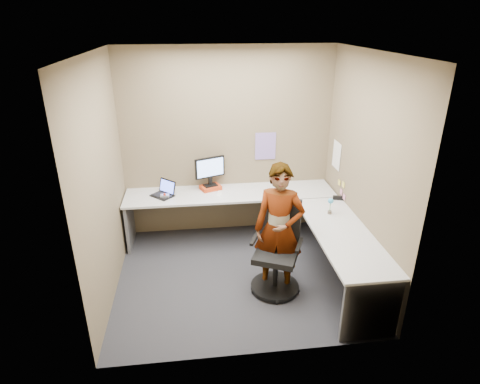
{
  "coord_description": "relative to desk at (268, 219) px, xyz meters",
  "views": [
    {
      "loc": [
        -0.5,
        -4.22,
        3.02
      ],
      "look_at": [
        0.05,
        0.25,
        1.05
      ],
      "focal_mm": 30.0,
      "sensor_mm": 36.0,
      "label": 1
    }
  ],
  "objects": [
    {
      "name": "wall_left",
      "position": [
        -1.94,
        -0.39,
        0.76
      ],
      "size": [
        0.0,
        2.7,
        2.7
      ],
      "primitive_type": "plane",
      "rotation": [
        1.57,
        0.0,
        1.57
      ],
      "color": "brown",
      "rests_on": "ground"
    },
    {
      "name": "laptop",
      "position": [
        -1.36,
        0.61,
        0.2
      ],
      "size": [
        0.38,
        0.38,
        0.21
      ],
      "rotation": [
        0.0,
        0.0,
        -0.77
      ],
      "color": "black",
      "rests_on": "desk"
    },
    {
      "name": "ground",
      "position": [
        -0.44,
        -0.39,
        -0.59
      ],
      "size": [
        3.0,
        3.0,
        0.0
      ],
      "primitive_type": "plane",
      "color": "#242429",
      "rests_on": "ground"
    },
    {
      "name": "paper_ream",
      "position": [
        -0.71,
        0.74,
        0.17
      ],
      "size": [
        0.33,
        0.29,
        0.06
      ],
      "primitive_type": "cube",
      "rotation": [
        0.0,
        0.0,
        0.37
      ],
      "color": "#B73512",
      "rests_on": "desk"
    },
    {
      "name": "flower",
      "position": [
        0.75,
        -0.23,
        0.28
      ],
      "size": [
        0.07,
        0.07,
        0.22
      ],
      "color": "brown",
      "rests_on": "desk"
    },
    {
      "name": "sticky_note_a",
      "position": [
        1.05,
        0.16,
        0.36
      ],
      "size": [
        0.01,
        0.07,
        0.07
      ],
      "primitive_type": "cube",
      "color": "#F2E059",
      "rests_on": "wall_right"
    },
    {
      "name": "sticky_note_d",
      "position": [
        1.05,
        0.31,
        0.33
      ],
      "size": [
        0.01,
        0.07,
        0.07
      ],
      "primitive_type": "cube",
      "color": "#F2E059",
      "rests_on": "wall_right"
    },
    {
      "name": "calendar_purple",
      "position": [
        0.11,
        0.9,
        0.71
      ],
      "size": [
        0.3,
        0.01,
        0.4
      ],
      "primitive_type": "cube",
      "color": "#846BB7",
      "rests_on": "wall_back"
    },
    {
      "name": "sticky_note_c",
      "position": [
        1.05,
        0.09,
        0.21
      ],
      "size": [
        0.01,
        0.07,
        0.07
      ],
      "primitive_type": "cube",
      "color": "pink",
      "rests_on": "wall_right"
    },
    {
      "name": "person",
      "position": [
        0.0,
        -0.65,
        0.2
      ],
      "size": [
        0.67,
        0.55,
        1.57
      ],
      "primitive_type": "imported",
      "rotation": [
        0.0,
        0.0,
        -0.35
      ],
      "color": "#999399",
      "rests_on": "ground"
    },
    {
      "name": "monitor",
      "position": [
        -0.71,
        0.76,
        0.45
      ],
      "size": [
        0.43,
        0.21,
        0.42
      ],
      "rotation": [
        0.0,
        0.0,
        0.37
      ],
      "color": "black",
      "rests_on": "paper_ream"
    },
    {
      "name": "wall_right",
      "position": [
        1.06,
        -0.39,
        0.76
      ],
      "size": [
        0.0,
        2.7,
        2.7
      ],
      "primitive_type": "plane",
      "rotation": [
        1.57,
        0.0,
        -1.57
      ],
      "color": "brown",
      "rests_on": "ground"
    },
    {
      "name": "wall_back",
      "position": [
        -0.44,
        0.91,
        0.76
      ],
      "size": [
        3.0,
        0.0,
        3.0
      ],
      "primitive_type": "plane",
      "rotation": [
        1.57,
        0.0,
        0.0
      ],
      "color": "brown",
      "rests_on": "ground"
    },
    {
      "name": "desk",
      "position": [
        0.0,
        0.0,
        0.0
      ],
      "size": [
        2.98,
        2.58,
        0.73
      ],
      "color": "silver",
      "rests_on": "ground"
    },
    {
      "name": "office_chair",
      "position": [
        -0.01,
        -0.66,
        -0.14
      ],
      "size": [
        0.64,
        0.64,
        1.09
      ],
      "rotation": [
        0.0,
        0.0,
        -0.42
      ],
      "color": "black",
      "rests_on": "ground"
    },
    {
      "name": "sticky_note_b",
      "position": [
        1.05,
        0.21,
        0.23
      ],
      "size": [
        0.01,
        0.07,
        0.07
      ],
      "primitive_type": "cube",
      "color": "pink",
      "rests_on": "wall_right"
    },
    {
      "name": "calendar_white",
      "position": [
        1.05,
        0.51,
        0.66
      ],
      "size": [
        0.01,
        0.28,
        0.38
      ],
      "primitive_type": "cube",
      "color": "white",
      "rests_on": "wall_right"
    },
    {
      "name": "origami",
      "position": [
        -0.59,
        0.54,
        0.17
      ],
      "size": [
        0.1,
        0.1,
        0.06
      ],
      "primitive_type": "cone",
      "color": "white",
      "rests_on": "desk"
    },
    {
      "name": "trackball_mouse",
      "position": [
        -1.35,
        0.52,
        0.17
      ],
      "size": [
        0.12,
        0.08,
        0.07
      ],
      "color": "#B7B7BC",
      "rests_on": "desk"
    },
    {
      "name": "ceiling",
      "position": [
        -0.44,
        -0.39,
        2.11
      ],
      "size": [
        3.0,
        3.0,
        0.0
      ],
      "primitive_type": "plane",
      "rotation": [
        3.14,
        0.0,
        0.0
      ],
      "color": "white",
      "rests_on": "wall_back"
    },
    {
      "name": "stapler",
      "position": [
        1.0,
        0.16,
        0.17
      ],
      "size": [
        0.16,
        0.08,
        0.05
      ],
      "primitive_type": "cube",
      "rotation": [
        0.0,
        0.0,
        -0.3
      ],
      "color": "black",
      "rests_on": "desk"
    }
  ]
}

